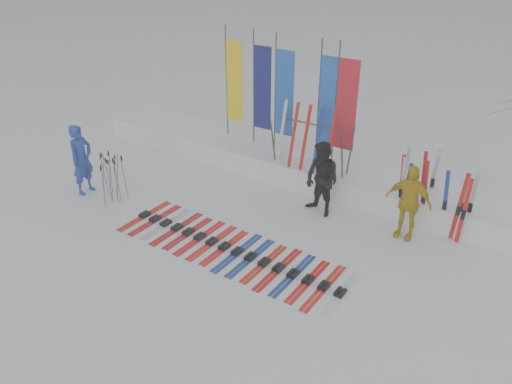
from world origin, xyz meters
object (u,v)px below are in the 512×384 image
Objects in this scene: ski_row at (230,249)px; person_black at (322,180)px; person_yellow at (408,202)px; person_blue at (82,160)px; ski_rack at (311,139)px.

person_black is at bearing 71.61° from ski_row.
person_blue is at bearing -161.08° from person_yellow.
person_black reaches higher than person_yellow.
person_blue is 1.06× the size of person_yellow.
person_yellow is 0.85× the size of ski_rack.
ski_row is at bearing -137.05° from person_yellow.
person_blue is 4.83m from ski_row.
person_black reaches higher than ski_row.
ski_row is (-2.86, -2.66, -0.83)m from person_yellow.
person_black is at bearing -73.79° from person_blue.
ski_rack is at bearing -60.53° from person_blue.
person_blue reaches higher than ski_row.
ski_row is 2.62× the size of ski_rack.
person_black is at bearing -175.57° from person_yellow.
ski_row is at bearing -98.13° from person_blue.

